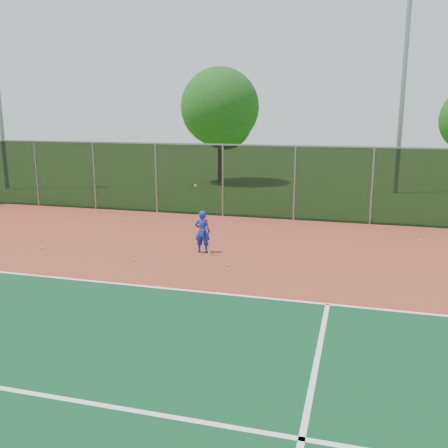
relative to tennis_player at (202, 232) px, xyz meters
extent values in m
plane|color=#33631C|center=(2.09, -6.39, -0.69)|extent=(120.00, 120.00, 0.00)
cube|color=#973926|center=(2.09, -4.39, -0.68)|extent=(30.00, 20.00, 0.02)
cube|color=white|center=(4.09, -3.39, -0.66)|extent=(22.00, 0.10, 0.00)
cube|color=white|center=(4.09, -8.39, -0.66)|extent=(18.00, 0.10, 0.00)
cube|color=black|center=(2.09, 5.61, 0.83)|extent=(30.00, 0.04, 3.00)
cube|color=gray|center=(2.09, 5.61, 2.33)|extent=(30.00, 0.06, 0.06)
imported|color=#1429BB|center=(0.00, 0.00, -0.01)|extent=(0.51, 0.35, 1.33)
cylinder|color=black|center=(0.15, -0.25, -0.03)|extent=(0.03, 0.15, 0.27)
torus|color=#A51414|center=(0.15, -0.35, 0.27)|extent=(0.30, 0.13, 0.29)
sphere|color=#CCDE19|center=(-0.25, 0.10, 1.42)|extent=(0.07, 0.07, 0.07)
sphere|color=#CCDE19|center=(6.70, 3.30, -0.64)|extent=(0.07, 0.07, 0.07)
sphere|color=#CCDE19|center=(1.12, -1.15, -0.64)|extent=(0.07, 0.07, 0.07)
sphere|color=#CCDE19|center=(-5.14, -0.96, -0.64)|extent=(0.07, 0.07, 0.07)
sphere|color=#CCDE19|center=(-1.66, -1.41, -0.64)|extent=(0.07, 0.07, 0.07)
sphere|color=#CCDE19|center=(-4.44, 3.65, -0.64)|extent=(0.07, 0.07, 0.07)
sphere|color=#CCDE19|center=(0.25, -0.11, -0.64)|extent=(0.07, 0.07, 0.07)
sphere|color=#CCDE19|center=(1.57, 3.06, -0.64)|extent=(0.07, 0.07, 0.07)
cylinder|color=gray|center=(6.52, 14.17, 5.68)|extent=(0.24, 0.24, 12.75)
cylinder|color=#321E12|center=(-3.84, 15.53, 0.65)|extent=(0.30, 0.30, 2.68)
sphere|color=#164813|center=(-3.84, 15.53, 3.93)|extent=(4.77, 4.77, 4.77)
sphere|color=#164813|center=(-3.44, 15.23, 3.03)|extent=(3.28, 3.28, 3.28)
camera|label=1|loc=(4.65, -14.35, 3.63)|focal=40.00mm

